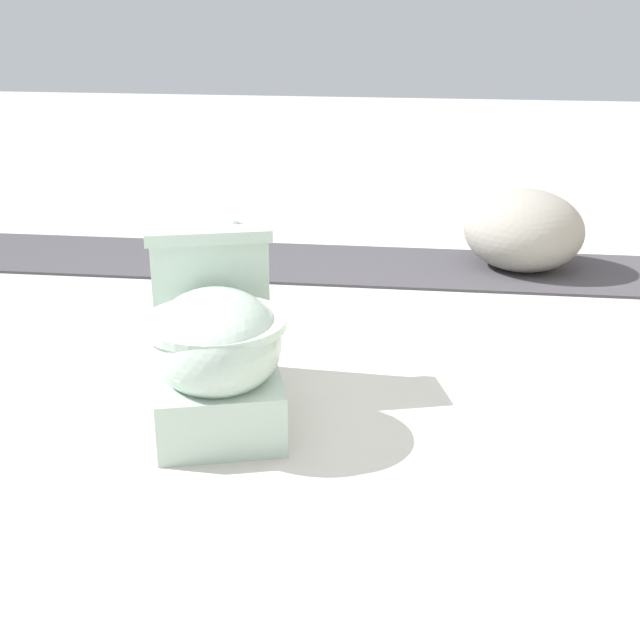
# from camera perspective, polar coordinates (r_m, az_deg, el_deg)

# --- Properties ---
(ground_plane) EXTENTS (14.00, 14.00, 0.00)m
(ground_plane) POSITION_cam_1_polar(r_m,az_deg,el_deg) (2.71, -2.27, -4.78)
(ground_plane) COLOR beige
(gravel_strip) EXTENTS (0.56, 8.00, 0.01)m
(gravel_strip) POSITION_cam_1_polar(r_m,az_deg,el_deg) (3.88, 8.15, 3.26)
(gravel_strip) COLOR #423F44
(gravel_strip) RESTS_ON ground
(toilet) EXTENTS (0.71, 0.53, 0.52)m
(toilet) POSITION_cam_1_polar(r_m,az_deg,el_deg) (2.53, -6.74, -1.40)
(toilet) COLOR #B2C6B7
(toilet) RESTS_ON ground
(boulder_far) EXTENTS (0.59, 0.63, 0.35)m
(boulder_far) POSITION_cam_1_polar(r_m,az_deg,el_deg) (3.89, 12.89, 5.62)
(boulder_far) COLOR gray
(boulder_far) RESTS_ON ground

